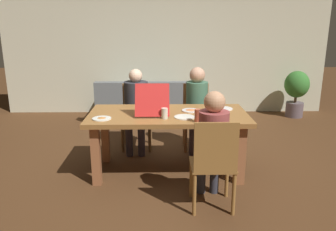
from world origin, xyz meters
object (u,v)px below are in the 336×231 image
Objects in this scene: pizza_box_0 at (153,107)px; potted_plant at (296,90)px; plate_0 at (191,110)px; drinking_glass_0 at (198,116)px; chair_0 at (214,161)px; drinking_glass_1 at (165,113)px; chair_2 at (196,115)px; couch at (144,106)px; plate_3 at (184,117)px; dining_table at (168,122)px; person_2 at (197,103)px; chair_1 at (137,114)px; person_1 at (136,104)px; plate_1 at (102,118)px; plate_2 at (224,109)px; person_0 at (212,139)px.

pizza_box_0 is 3.69m from potted_plant.
plate_0 is 0.49m from drinking_glass_0.
drinking_glass_1 is (-0.47, 0.70, 0.29)m from chair_0.
couch is at bearing 121.08° from chair_2.
couch is (-0.60, 2.47, -0.49)m from plate_3.
person_2 is (0.43, 0.74, 0.06)m from dining_table.
chair_1 is at bearing 167.26° from person_2.
chair_2 is at bearing 90.00° from chair_0.
person_1 is 1.18m from plate_3.
dining_table is 0.81m from plate_1.
chair_2 is 1.05m from pizza_box_0.
plate_2 is at bearing 75.92° from chair_0.
dining_table is at bearing -159.83° from plate_0.
pizza_box_0 reaches higher than chair_1.
drinking_glass_0 reaches higher than plate_1.
plate_0 is at bearing -43.15° from person_1.
person_2 reaches higher than drinking_glass_0.
drinking_glass_0 reaches higher than plate_0.
person_2 is 1.09m from drinking_glass_1.
plate_1 is at bearing -161.98° from plate_0.
potted_plant is (2.57, 2.53, -0.11)m from dining_table.
dining_table is 1.06m from chair_1.
drinking_glass_1 is (-0.47, -1.11, 0.33)m from chair_2.
chair_0 is (0.43, -0.94, -0.12)m from dining_table.
person_1 is 2.03× the size of pizza_box_0.
pizza_box_0 is 2.60× the size of plate_2.
drinking_glass_0 is 1.18× the size of drinking_glass_1.
plate_3 is (-0.10, -0.30, -0.00)m from plate_0.
plate_3 is 0.24m from drinking_glass_0.
person_1 is at bearing -91.37° from couch.
chair_0 is 7.63× the size of drinking_glass_1.
person_1 is at bearing 123.34° from drinking_glass_0.
chair_0 is at bearing -78.85° from drinking_glass_0.
person_2 is 1.81m from couch.
chair_0 is at bearing -90.00° from person_2.
plate_2 is at bearing 6.07° from pizza_box_0.
drinking_glass_0 is at bearing -49.92° from dining_table.
potted_plant is (1.86, 2.34, -0.23)m from plate_2.
plate_1 is 0.95m from plate_3.
person_2 is at bearing 59.97° from dining_table.
pizza_box_0 reaches higher than drinking_glass_0.
person_0 is at bearing -61.33° from dining_table.
pizza_box_0 is at bearing -128.34° from chair_2.
person_2 reaches higher than couch.
person_2 is at bearing 90.00° from person_0.
plate_3 is 3.62m from potted_plant.
chair_1 reaches higher than plate_2.
drinking_glass_1 is (-0.23, -0.04, 0.06)m from plate_3.
drinking_glass_1 is (-0.76, -0.43, 0.06)m from plate_2.
plate_0 is (-0.15, -0.77, 0.28)m from chair_2.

